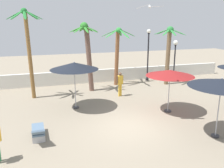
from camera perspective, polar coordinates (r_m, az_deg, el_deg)
ground_plane at (r=12.58m, az=4.37°, el=-9.86°), size 56.00×56.00×0.00m
boundary_wall at (r=20.90m, az=-4.82°, el=1.83°), size 25.20×0.30×1.10m
patio_umbrella_1 at (r=14.12m, az=13.53°, el=2.51°), size 2.75×2.75×2.57m
patio_umbrella_2 at (r=11.62m, az=24.43°, el=0.26°), size 2.90×2.90×2.83m
patio_umbrella_3 at (r=14.43m, az=-8.90°, el=4.21°), size 2.87×2.87×2.89m
palm_tree_0 at (r=19.77m, az=1.30°, el=8.14°), size 2.96×2.96×4.69m
palm_tree_1 at (r=17.01m, az=-19.21°, el=9.17°), size 2.34×2.35×6.00m
palm_tree_2 at (r=17.98m, az=-5.80°, el=8.14°), size 2.21×2.21×5.11m
palm_tree_3 at (r=20.44m, az=13.21°, el=8.16°), size 2.50×2.58×4.77m
lamp_post_0 at (r=21.39m, az=8.52°, el=7.74°), size 0.35×0.35×4.50m
lamp_post_1 at (r=22.66m, az=14.64°, el=7.09°), size 0.42×0.42×3.51m
lounge_chair_0 at (r=11.64m, az=-17.02°, el=-10.50°), size 0.61×1.89×0.84m
guest_1 at (r=16.97m, az=1.91°, el=0.55°), size 0.53×0.35×1.73m
seagull_1 at (r=11.58m, az=8.90°, el=17.58°), size 1.23×0.53×0.20m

